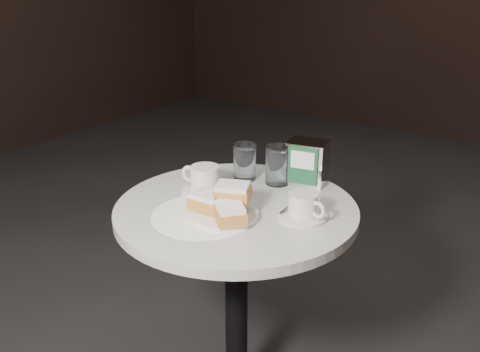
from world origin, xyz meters
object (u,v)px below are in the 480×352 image
coffee_cup_left (205,180)px  napkin_dispenser (307,162)px  cafe_table (236,265)px  water_glass_left (245,162)px  water_glass_right (278,166)px  coffee_cup_right (303,208)px  beignet_plate (224,206)px

coffee_cup_left → napkin_dispenser: size_ratio=1.21×
cafe_table → water_glass_left: size_ratio=6.32×
coffee_cup_left → water_glass_right: (0.15, 0.18, 0.03)m
coffee_cup_right → water_glass_left: 0.33m
coffee_cup_right → napkin_dispenser: (-0.11, 0.23, 0.04)m
coffee_cup_right → water_glass_left: bearing=164.4°
coffee_cup_left → napkin_dispenser: napkin_dispenser is taller
cafe_table → napkin_dispenser: 0.39m
beignet_plate → coffee_cup_right: beignet_plate is taller
beignet_plate → water_glass_right: 0.30m
beignet_plate → water_glass_right: bearing=91.3°
coffee_cup_left → coffee_cup_right: coffee_cup_left is taller
beignet_plate → water_glass_right: water_glass_right is taller
beignet_plate → napkin_dispenser: bearing=78.9°
napkin_dispenser → water_glass_left: bearing=-166.3°
beignet_plate → water_glass_left: water_glass_left is taller
water_glass_left → napkin_dispenser: 0.20m
cafe_table → water_glass_right: size_ratio=6.07×
cafe_table → water_glass_left: (-0.10, 0.19, 0.26)m
water_glass_left → napkin_dispenser: size_ratio=0.85×
water_glass_right → water_glass_left: bearing=-165.8°
napkin_dispenser → beignet_plate: bearing=-111.6°
cafe_table → water_glass_left: 0.33m
cafe_table → water_glass_right: bearing=87.1°
coffee_cup_left → beignet_plate: bearing=-42.7°
water_glass_left → coffee_cup_left: bearing=-106.9°
coffee_cup_left → water_glass_right: size_ratio=1.37×
beignet_plate → coffee_cup_right: bearing=34.3°
coffee_cup_left → water_glass_left: bearing=67.2°
cafe_table → napkin_dispenser: napkin_dispenser is taller
napkin_dispenser → coffee_cup_left: bearing=-144.9°
coffee_cup_right → napkin_dispenser: napkin_dispenser is taller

